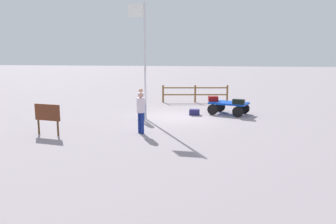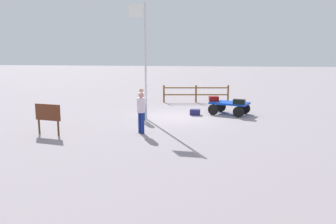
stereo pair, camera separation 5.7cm
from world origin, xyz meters
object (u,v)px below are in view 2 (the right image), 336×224
at_px(luggage_cart, 229,105).
at_px(suitcase_navy, 195,112).
at_px(worker_lead, 141,110).
at_px(flagpole, 144,52).
at_px(suitcase_olive, 214,99).
at_px(worker_trailing, 142,102).
at_px(suitcase_grey, 239,102).
at_px(signboard, 48,114).

distance_m(luggage_cart, suitcase_navy, 1.92).
xyz_separation_m(luggage_cart, worker_lead, (3.87, 4.96, 0.53)).
relative_size(worker_lead, flagpole, 0.30).
height_order(suitcase_olive, suitcase_navy, suitcase_olive).
bearing_deg(worker_trailing, flagpole, -105.94).
bearing_deg(suitcase_grey, signboard, 31.77).
distance_m(luggage_cart, suitcase_olive, 0.93).
relative_size(suitcase_navy, flagpole, 0.10).
xyz_separation_m(luggage_cart, signboard, (7.63, 5.72, 0.37)).
height_order(worker_lead, flagpole, flagpole).
bearing_deg(flagpole, worker_trailing, 74.06).
xyz_separation_m(luggage_cart, suitcase_navy, (1.83, 0.47, -0.33)).
bearing_deg(worker_trailing, suitcase_navy, -146.11).
bearing_deg(suitcase_olive, luggage_cart, 163.53).
bearing_deg(luggage_cart, worker_lead, 52.05).
height_order(suitcase_olive, worker_lead, worker_lead).
bearing_deg(worker_trailing, suitcase_olive, -145.56).
bearing_deg(luggage_cart, worker_trailing, 26.59).
distance_m(worker_trailing, flagpole, 2.48).
xyz_separation_m(suitcase_olive, worker_lead, (3.03, 5.21, 0.21)).
distance_m(worker_lead, worker_trailing, 2.81).
height_order(suitcase_grey, signboard, signboard).
bearing_deg(suitcase_olive, worker_lead, 59.77).
relative_size(suitcase_olive, worker_lead, 0.33).
xyz_separation_m(suitcase_navy, signboard, (5.80, 5.24, 0.71)).
relative_size(worker_lead, signboard, 1.35).
xyz_separation_m(flagpole, signboard, (3.29, 3.81, -2.51)).
xyz_separation_m(worker_trailing, signboard, (3.21, 3.50, -0.05)).
relative_size(flagpole, signboard, 4.47).
height_order(suitcase_navy, worker_lead, worker_lead).
bearing_deg(luggage_cart, flagpole, 23.78).
bearing_deg(worker_trailing, luggage_cart, -153.41).
bearing_deg(worker_trailing, worker_lead, 101.34).
xyz_separation_m(suitcase_olive, suitcase_navy, (1.00, 0.72, -0.65)).
relative_size(luggage_cart, flagpole, 0.40).
relative_size(suitcase_navy, worker_lead, 0.32).
xyz_separation_m(suitcase_grey, worker_trailing, (4.91, 1.52, 0.11)).
relative_size(suitcase_navy, worker_trailing, 0.34).
distance_m(suitcase_navy, worker_lead, 5.00).
xyz_separation_m(suitcase_olive, worker_trailing, (3.59, 2.46, 0.10)).
bearing_deg(suitcase_olive, suitcase_navy, 35.83).
relative_size(luggage_cart, signboard, 1.80).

